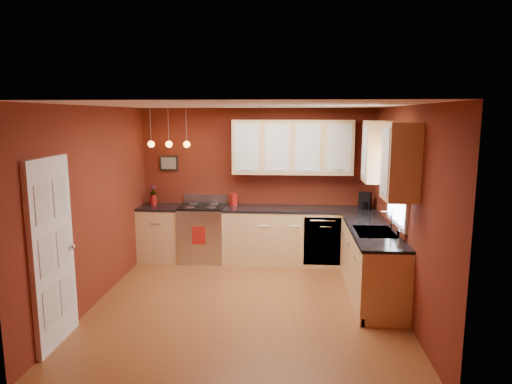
# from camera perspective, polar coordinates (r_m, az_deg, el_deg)

# --- Properties ---
(floor) EXTENTS (4.20, 4.20, 0.00)m
(floor) POSITION_cam_1_polar(r_m,az_deg,el_deg) (6.26, -1.20, -13.73)
(floor) COLOR brown
(floor) RESTS_ON ground
(ceiling) EXTENTS (4.00, 4.20, 0.02)m
(ceiling) POSITION_cam_1_polar(r_m,az_deg,el_deg) (5.75, -1.29, 10.79)
(ceiling) COLOR white
(ceiling) RESTS_ON wall_back
(wall_back) EXTENTS (4.00, 0.02, 2.60)m
(wall_back) POSITION_cam_1_polar(r_m,az_deg,el_deg) (7.93, 0.16, 1.05)
(wall_back) COLOR maroon
(wall_back) RESTS_ON floor
(wall_front) EXTENTS (4.00, 0.02, 2.60)m
(wall_front) POSITION_cam_1_polar(r_m,az_deg,el_deg) (3.85, -4.16, -8.28)
(wall_front) COLOR maroon
(wall_front) RESTS_ON floor
(wall_left) EXTENTS (0.02, 4.20, 2.60)m
(wall_left) POSITION_cam_1_polar(r_m,az_deg,el_deg) (6.37, -19.46, -1.63)
(wall_left) COLOR maroon
(wall_left) RESTS_ON floor
(wall_right) EXTENTS (0.02, 4.20, 2.60)m
(wall_right) POSITION_cam_1_polar(r_m,az_deg,el_deg) (6.03, 18.07, -2.17)
(wall_right) COLOR maroon
(wall_right) RESTS_ON floor
(base_cabinets_back_left) EXTENTS (0.70, 0.60, 0.90)m
(base_cabinets_back_left) POSITION_cam_1_polar(r_m,az_deg,el_deg) (8.10, -11.77, -5.12)
(base_cabinets_back_left) COLOR #E3B079
(base_cabinets_back_left) RESTS_ON floor
(base_cabinets_back_right) EXTENTS (2.54, 0.60, 0.90)m
(base_cabinets_back_right) POSITION_cam_1_polar(r_m,az_deg,el_deg) (7.80, 5.39, -5.53)
(base_cabinets_back_right) COLOR #E3B079
(base_cabinets_back_right) RESTS_ON floor
(base_cabinets_right) EXTENTS (0.60, 2.10, 0.90)m
(base_cabinets_right) POSITION_cam_1_polar(r_m,az_deg,el_deg) (6.60, 14.19, -8.60)
(base_cabinets_right) COLOR #E3B079
(base_cabinets_right) RESTS_ON floor
(counter_back_left) EXTENTS (0.70, 0.62, 0.04)m
(counter_back_left) POSITION_cam_1_polar(r_m,az_deg,el_deg) (7.99, -11.89, -1.86)
(counter_back_left) COLOR black
(counter_back_left) RESTS_ON base_cabinets_back_left
(counter_back_right) EXTENTS (2.54, 0.62, 0.04)m
(counter_back_right) POSITION_cam_1_polar(r_m,az_deg,el_deg) (7.69, 5.45, -2.15)
(counter_back_right) COLOR black
(counter_back_right) RESTS_ON base_cabinets_back_right
(counter_right) EXTENTS (0.62, 2.10, 0.04)m
(counter_right) POSITION_cam_1_polar(r_m,az_deg,el_deg) (6.48, 14.36, -4.65)
(counter_right) COLOR black
(counter_right) RESTS_ON base_cabinets_right
(gas_range) EXTENTS (0.76, 0.64, 1.11)m
(gas_range) POSITION_cam_1_polar(r_m,az_deg,el_deg) (7.92, -6.67, -5.08)
(gas_range) COLOR silver
(gas_range) RESTS_ON floor
(dishwasher_front) EXTENTS (0.60, 0.02, 0.80)m
(dishwasher_front) POSITION_cam_1_polar(r_m,az_deg,el_deg) (7.54, 8.27, -6.12)
(dishwasher_front) COLOR silver
(dishwasher_front) RESTS_ON base_cabinets_back_right
(sink) EXTENTS (0.50, 0.70, 0.33)m
(sink) POSITION_cam_1_polar(r_m,az_deg,el_deg) (6.33, 14.62, -5.02)
(sink) COLOR gray
(sink) RESTS_ON counter_right
(window) EXTENTS (0.06, 1.02, 1.22)m
(window) POSITION_cam_1_polar(r_m,az_deg,el_deg) (6.25, 17.38, 1.88)
(window) COLOR white
(window) RESTS_ON wall_right
(door_left_wall) EXTENTS (0.12, 0.82, 2.05)m
(door_left_wall) POSITION_cam_1_polar(r_m,az_deg,el_deg) (5.37, -24.08, -6.96)
(door_left_wall) COLOR white
(door_left_wall) RESTS_ON floor
(upper_cabinets_back) EXTENTS (2.00, 0.35, 0.90)m
(upper_cabinets_back) POSITION_cam_1_polar(r_m,az_deg,el_deg) (7.67, 4.57, 5.61)
(upper_cabinets_back) COLOR #E3B079
(upper_cabinets_back) RESTS_ON wall_back
(upper_cabinets_right) EXTENTS (0.35, 1.95, 0.90)m
(upper_cabinets_right) POSITION_cam_1_polar(r_m,az_deg,el_deg) (6.21, 16.10, 4.33)
(upper_cabinets_right) COLOR #E3B079
(upper_cabinets_right) RESTS_ON wall_right
(wall_picture) EXTENTS (0.32, 0.03, 0.26)m
(wall_picture) POSITION_cam_1_polar(r_m,az_deg,el_deg) (8.12, -10.84, 3.57)
(wall_picture) COLOR black
(wall_picture) RESTS_ON wall_back
(pendant_lights) EXTENTS (0.71, 0.11, 0.66)m
(pendant_lights) POSITION_cam_1_polar(r_m,az_deg,el_deg) (7.75, -10.84, 5.95)
(pendant_lights) COLOR gray
(pendant_lights) RESTS_ON ceiling
(red_canister) EXTENTS (0.14, 0.14, 0.21)m
(red_canister) POSITION_cam_1_polar(r_m,az_deg,el_deg) (7.84, -2.78, -0.95)
(red_canister) COLOR #9E1711
(red_canister) RESTS_ON counter_back_right
(red_vase) EXTENTS (0.11, 0.11, 0.17)m
(red_vase) POSITION_cam_1_polar(r_m,az_deg,el_deg) (8.09, -12.71, -0.99)
(red_vase) COLOR #9E1711
(red_vase) RESTS_ON counter_back_left
(flowers) EXTENTS (0.11, 0.11, 0.19)m
(flowers) POSITION_cam_1_polar(r_m,az_deg,el_deg) (8.06, -12.75, 0.14)
(flowers) COLOR #9E1711
(flowers) RESTS_ON red_vase
(coffee_maker) EXTENTS (0.24, 0.23, 0.28)m
(coffee_maker) POSITION_cam_1_polar(r_m,az_deg,el_deg) (7.76, 13.49, -1.15)
(coffee_maker) COLOR black
(coffee_maker) RESTS_ON counter_back_right
(soap_pump) EXTENTS (0.09, 0.10, 0.19)m
(soap_pump) POSITION_cam_1_polar(r_m,az_deg,el_deg) (5.96, 17.75, -4.89)
(soap_pump) COLOR silver
(soap_pump) RESTS_ON counter_right
(dish_towel) EXTENTS (0.22, 0.01, 0.30)m
(dish_towel) POSITION_cam_1_polar(r_m,az_deg,el_deg) (7.60, -7.18, -5.42)
(dish_towel) COLOR #9E1711
(dish_towel) RESTS_ON gas_range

